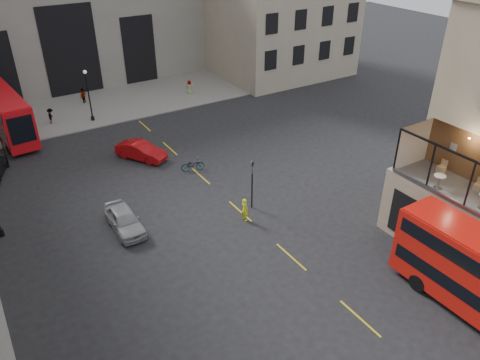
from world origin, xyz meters
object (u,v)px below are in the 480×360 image
car_b (141,151)px  car_a (124,220)px  pedestrian_c (83,96)px  bicycle (193,165)px  street_lamp_b (89,99)px  cafe_chair_d (441,169)px  traffic_light_near (252,179)px  pedestrian_d (189,87)px  cyclist (245,209)px  pedestrian_b (51,116)px  traffic_light_far (2,141)px  cafe_chair_c (478,187)px  cafe_table_far (439,180)px  bus_far (5,112)px

car_b → car_a: bearing=-150.1°
car_b → pedestrian_c: size_ratio=2.54×
car_b → bicycle: 5.09m
street_lamp_b → cafe_chair_d: size_ratio=6.13×
traffic_light_near → pedestrian_c: (-4.36, 27.29, -1.53)m
pedestrian_d → cafe_chair_d: 32.95m
cyclist → pedestrian_d: bearing=-21.6°
pedestrian_c → pedestrian_d: bearing=122.3°
cyclist → pedestrian_b: bearing=13.7°
bicycle → cyclist: cyclist is taller
car_b → traffic_light_far: bearing=123.7°
traffic_light_far → cafe_chair_c: (22.28, -27.28, 2.42)m
pedestrian_b → cafe_table_far: 36.87m
cafe_chair_c → cyclist: bearing=133.0°
cafe_table_far → cafe_chair_c: bearing=-39.7°
bus_far → pedestrian_d: (19.73, 1.34, -1.63)m
cafe_chair_c → cafe_chair_d: (-0.02, 2.52, 0.02)m
cafe_chair_c → street_lamp_b: bearing=111.8°
bus_far → pedestrian_b: bearing=11.9°
car_b → cafe_chair_c: (12.18, -22.79, 4.09)m
street_lamp_b → bicycle: (3.93, -14.72, -1.89)m
car_b → pedestrian_d: (10.93, 12.41, 0.07)m
car_a → cafe_chair_d: 20.72m
cafe_chair_c → car_b: bearing=118.1°
cafe_chair_c → cafe_chair_d: cafe_chair_d is taller
traffic_light_near → cafe_chair_c: 14.20m
street_lamp_b → cafe_table_far: size_ratio=6.30×
street_lamp_b → cafe_chair_d: 33.60m
car_a → cyclist: bearing=-24.1°
car_a → cafe_table_far: 20.06m
traffic_light_far → pedestrian_c: size_ratio=2.12×
traffic_light_near → traffic_light_far: size_ratio=1.00×
bus_far → pedestrian_d: bearing=3.9°
bus_far → car_a: 20.69m
bus_far → traffic_light_near: bearing=-60.6°
car_a → cyclist: (7.46, -3.38, 0.11)m
bicycle → cafe_chair_c: cafe_chair_c is taller
pedestrian_b → pedestrian_d: bearing=-67.6°
street_lamp_b → cyclist: (3.72, -23.04, -1.53)m
traffic_light_near → pedestrian_d: (7.03, 23.91, -1.60)m
pedestrian_c → cafe_table_far: cafe_table_far is taller
bus_far → cyclist: size_ratio=6.43×
traffic_light_near → pedestrian_b: traffic_light_near is taller
traffic_light_near → street_lamp_b: (-5.00, 22.00, -0.03)m
bus_far → car_a: size_ratio=2.50×
car_a → cafe_chair_d: (17.00, -11.11, 4.11)m
street_lamp_b → car_b: bearing=-84.0°
pedestrian_b → car_a: bearing=-159.5°
traffic_light_near → car_a: size_ratio=0.85×
pedestrian_d → cafe_chair_c: bearing=142.0°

